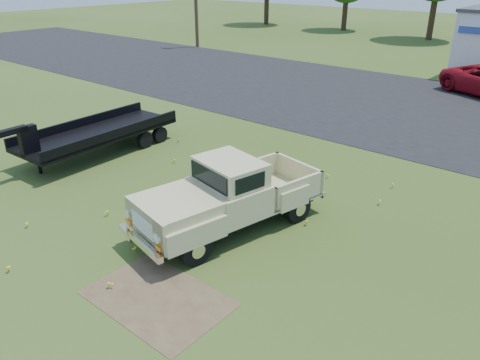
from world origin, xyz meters
name	(u,v)px	position (x,y,z in m)	size (l,w,h in m)	color
ground	(205,222)	(0.00, 0.00, 0.00)	(140.00, 140.00, 0.00)	#354F19
asphalt_lot	(413,108)	(0.00, 15.00, 0.00)	(90.00, 14.00, 0.02)	black
dirt_patch_a	(158,298)	(1.50, -3.00, 0.00)	(3.00, 2.00, 0.01)	brown
dirt_patch_b	(233,166)	(-2.00, 3.50, 0.00)	(2.20, 1.60, 0.01)	brown
vintage_pickup_truck	(230,195)	(0.74, 0.24, 0.99)	(2.11, 5.44, 1.97)	#BFB780
flatbed_trailer	(98,130)	(-6.73, 1.32, 0.90)	(2.19, 6.57, 1.79)	black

